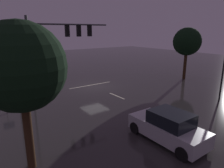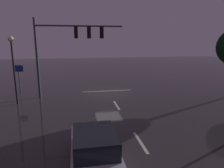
{
  "view_description": "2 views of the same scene",
  "coord_description": "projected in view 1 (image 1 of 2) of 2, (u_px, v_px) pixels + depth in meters",
  "views": [
    {
      "loc": [
        10.79,
        18.2,
        5.83
      ],
      "look_at": [
        0.92,
        4.52,
        1.38
      ],
      "focal_mm": 33.05,
      "sensor_mm": 36.0,
      "label": 1
    },
    {
      "loc": [
        3.1,
        18.86,
        5.07
      ],
      "look_at": [
        0.23,
        3.26,
        1.59
      ],
      "focal_mm": 32.05,
      "sensor_mm": 36.0,
      "label": 2
    }
  ],
  "objects": [
    {
      "name": "ground_plane",
      "position": [
        94.0,
        86.0,
        21.87
      ],
      "size": [
        80.0,
        80.0,
        0.0
      ],
      "primitive_type": "plane",
      "color": "#2D2B2B"
    },
    {
      "name": "traffic_signal_assembly",
      "position": [
        60.0,
        40.0,
        18.16
      ],
      "size": [
        7.7,
        0.47,
        6.95
      ],
      "color": "#383A3D",
      "rests_on": "ground_plane"
    },
    {
      "name": "lane_dash_far",
      "position": [
        117.0,
        96.0,
        18.73
      ],
      "size": [
        0.16,
        2.2,
        0.01
      ],
      "primitive_type": "cube",
      "rotation": [
        0.0,
        0.0,
        1.57
      ],
      "color": "beige",
      "rests_on": "ground_plane"
    },
    {
      "name": "lane_dash_mid",
      "position": [
        170.0,
        118.0,
        14.02
      ],
      "size": [
        0.16,
        2.2,
        0.01
      ],
      "primitive_type": "cube",
      "rotation": [
        0.0,
        0.0,
        1.57
      ],
      "color": "beige",
      "rests_on": "ground_plane"
    },
    {
      "name": "stop_bar",
      "position": [
        91.0,
        85.0,
        22.41
      ],
      "size": [
        5.0,
        0.16,
        0.01
      ],
      "primitive_type": "cube",
      "color": "beige",
      "rests_on": "ground_plane"
    },
    {
      "name": "car_approaching",
      "position": [
        168.0,
        127.0,
        10.99
      ],
      "size": [
        1.91,
        4.37,
        1.7
      ],
      "color": "#B7B7BC",
      "rests_on": "ground_plane"
    },
    {
      "name": "street_lamp_right_kerb",
      "position": [
        14.0,
        60.0,
        14.76
      ],
      "size": [
        0.44,
        0.44,
        5.38
      ],
      "color": "black",
      "rests_on": "ground_plane"
    },
    {
      "name": "route_sign",
      "position": [
        2.0,
        76.0,
        17.36
      ],
      "size": [
        0.9,
        0.09,
        2.83
      ],
      "color": "#383A3D",
      "rests_on": "ground_plane"
    },
    {
      "name": "tree_right_near",
      "position": [
        21.0,
        67.0,
        7.94
      ],
      "size": [
        3.57,
        3.57,
        6.24
      ],
      "color": "#382314",
      "rests_on": "ground_plane"
    },
    {
      "name": "tree_left_far",
      "position": [
        187.0,
        42.0,
        24.24
      ],
      "size": [
        3.28,
        3.28,
        6.13
      ],
      "color": "#382314",
      "rests_on": "ground_plane"
    }
  ]
}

